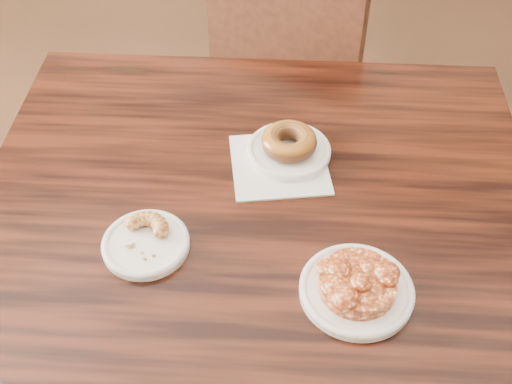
% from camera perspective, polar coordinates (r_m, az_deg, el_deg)
% --- Properties ---
extents(floor, '(5.00, 5.00, 0.00)m').
position_cam_1_polar(floor, '(1.78, 0.10, -15.18)').
color(floor, black).
rests_on(floor, ground).
extents(cafe_table, '(1.09, 1.09, 0.75)m').
position_cam_1_polar(cafe_table, '(1.38, -0.05, -13.47)').
color(cafe_table, black).
rests_on(cafe_table, floor).
extents(chair_far, '(0.57, 0.57, 0.90)m').
position_cam_1_polar(chair_far, '(1.86, 4.76, 9.21)').
color(chair_far, black).
rests_on(chair_far, floor).
extents(napkin, '(0.21, 0.21, 0.00)m').
position_cam_1_polar(napkin, '(1.18, 2.10, 2.46)').
color(napkin, white).
rests_on(napkin, cafe_table).
extents(plate_donut, '(0.16, 0.16, 0.01)m').
position_cam_1_polar(plate_donut, '(1.19, 2.92, 3.65)').
color(plate_donut, white).
rests_on(plate_donut, napkin).
extents(plate_cruller, '(0.14, 0.14, 0.01)m').
position_cam_1_polar(plate_cruller, '(1.06, -9.77, -4.60)').
color(plate_cruller, white).
rests_on(plate_cruller, cafe_table).
extents(plate_fritter, '(0.18, 0.18, 0.01)m').
position_cam_1_polar(plate_fritter, '(1.00, 8.92, -8.65)').
color(plate_fritter, white).
rests_on(plate_fritter, cafe_table).
extents(glazed_donut, '(0.10, 0.10, 0.04)m').
position_cam_1_polar(glazed_donut, '(1.18, 2.96, 4.52)').
color(glazed_donut, brown).
rests_on(glazed_donut, plate_donut).
extents(apple_fritter, '(0.16, 0.16, 0.04)m').
position_cam_1_polar(apple_fritter, '(0.98, 9.08, -7.79)').
color(apple_fritter, '#4E1508').
rests_on(apple_fritter, plate_fritter).
extents(cruller_fragment, '(0.09, 0.09, 0.02)m').
position_cam_1_polar(cruller_fragment, '(1.04, -9.89, -3.96)').
color(cruller_fragment, '#622E13').
rests_on(cruller_fragment, plate_cruller).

